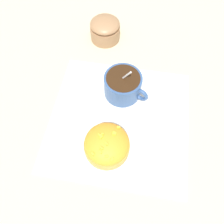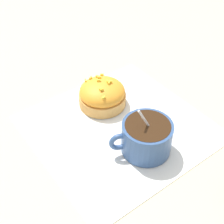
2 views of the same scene
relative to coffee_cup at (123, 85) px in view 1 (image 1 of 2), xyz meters
name	(u,v)px [view 1 (image 1 of 2)]	position (x,y,z in m)	size (l,w,h in m)	color
ground_plane	(119,120)	(-0.07, -0.01, -0.04)	(3.00, 3.00, 0.00)	#C6B793
paper_napkin	(119,119)	(-0.07, -0.01, -0.03)	(0.32, 0.33, 0.00)	white
coffee_cup	(123,85)	(0.00, 0.00, 0.00)	(0.09, 0.11, 0.10)	#335184
frosted_pastry	(107,145)	(-0.15, 0.01, -0.01)	(0.10, 0.10, 0.06)	#D19347
sugar_bowl	(105,29)	(0.18, 0.08, 0.00)	(0.08, 0.08, 0.06)	#99704C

